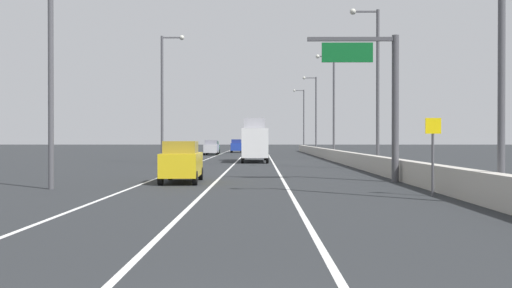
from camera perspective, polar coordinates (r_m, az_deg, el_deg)
name	(u,v)px	position (r m, az deg, el deg)	size (l,w,h in m)	color
ground_plane	(258,157)	(69.65, 0.16, -1.31)	(320.00, 320.00, 0.00)	#26282B
lane_stripe_left	(205,160)	(60.93, -5.05, -1.57)	(0.16, 130.00, 0.00)	silver
lane_stripe_center	(238,160)	(60.70, -1.76, -1.58)	(0.16, 130.00, 0.00)	silver
lane_stripe_right	(271,160)	(60.67, 1.55, -1.58)	(0.16, 130.00, 0.00)	silver
jersey_barrier_right	(354,160)	(46.26, 9.74, -1.55)	(0.60, 120.00, 1.10)	#B2ADA3
overhead_sign_gantry	(381,89)	(30.11, 12.28, 5.31)	(4.68, 0.36, 7.50)	#47474C
speed_advisory_sign	(433,150)	(22.98, 17.14, -0.60)	(0.60, 0.11, 3.00)	#4C4C51
lamp_post_right_near	(495,7)	(21.02, 22.61, 12.45)	(2.14, 0.44, 11.59)	#4C4C51
lamp_post_right_second	(375,78)	(42.47, 11.69, 6.39)	(2.14, 0.44, 11.59)	#4C4C51
lamp_post_right_third	(332,100)	(64.47, 7.53, 4.37)	(2.14, 0.44, 11.59)	#4C4C51
lamp_post_right_fourth	(314,110)	(86.71, 5.82, 3.38)	(2.14, 0.44, 11.59)	#4C4C51
lamp_post_right_fifth	(303,116)	(108.98, 4.64, 2.79)	(2.14, 0.44, 11.59)	#4C4C51
lamp_post_left_near	(56,39)	(26.93, -19.23, 9.80)	(2.14, 0.44, 11.59)	#4C4C51
lamp_post_left_mid	(165,91)	(52.80, -9.06, 5.23)	(2.14, 0.44, 11.59)	#4C4C51
car_silver_0	(211,148)	(78.99, -4.45, -0.36)	(1.90, 4.66, 2.05)	#B7B7BC
car_green_1	(213,148)	(85.65, -4.28, -0.35)	(1.91, 4.18, 1.88)	#196033
car_blue_2	(236,146)	(93.09, -1.95, -0.20)	(1.84, 4.32, 2.15)	#1E389E
car_yellow_3	(182,162)	(29.16, -7.38, -1.78)	(1.97, 4.55, 2.09)	gold
box_truck	(255,142)	(55.78, -0.15, 0.25)	(2.61, 9.24, 4.28)	silver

